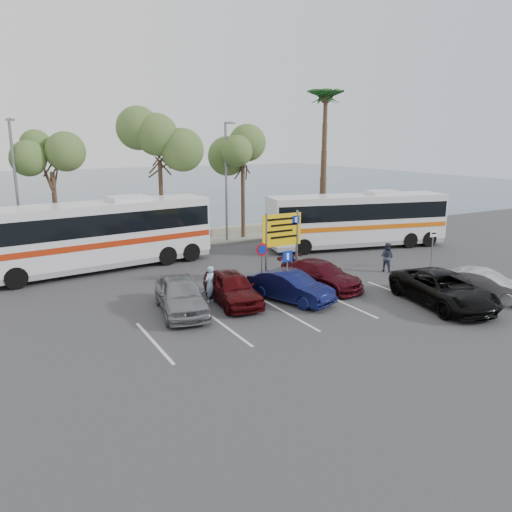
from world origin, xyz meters
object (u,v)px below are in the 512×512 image
street_lamp_right (227,176)px  car_maroon (321,275)px  coach_bus_left (97,237)px  suv_black (444,289)px  direction_sign (282,235)px  car_red (232,288)px  pedestrian_near (210,284)px  car_blue (291,287)px  street_lamp_left (16,184)px  pedestrian_far (387,257)px  car_silver_a (181,295)px  coach_bus_right (357,222)px  car_silver_b (484,285)px

street_lamp_right → car_maroon: 12.68m
coach_bus_left → suv_black: coach_bus_left is taller
street_lamp_right → direction_sign: street_lamp_right is taller
car_red → pedestrian_near: pedestrian_near is taller
coach_bus_left → car_blue: size_ratio=3.18×
street_lamp_left → pedestrian_far: bearing=-33.3°
street_lamp_left → car_silver_a: size_ratio=1.77×
pedestrian_near → car_red: bearing=113.3°
car_blue → coach_bus_right: bearing=16.5°
direction_sign → suv_black: 7.90m
coach_bus_left → car_silver_a: (1.50, -8.73, -1.07)m
street_lamp_right → coach_bus_right: bearing=-39.9°
direction_sign → pedestrian_near: direction_sign is taller
coach_bus_left → pedestrian_far: size_ratio=8.08×
pedestrian_near → pedestrian_far: (10.56, 0.11, -0.02)m
street_lamp_right → coach_bus_right: (6.76, -5.67, -2.87)m
car_maroon → coach_bus_right: bearing=25.8°
car_blue → car_maroon: bearing=2.8°
coach_bus_left → car_maroon: coach_bus_left is taller
coach_bus_left → suv_black: 17.91m
car_maroon → suv_black: suv_black is taller
car_maroon → car_silver_b: (5.48, -4.94, 0.00)m
coach_bus_right → car_blue: size_ratio=3.00×
direction_sign → coach_bus_left: 10.30m
direction_sign → suv_black: direction_sign is taller
pedestrian_near → pedestrian_far: size_ratio=1.03×
street_lamp_left → coach_bus_right: size_ratio=0.66×
car_silver_a → suv_black: bearing=-14.0°
street_lamp_left → car_silver_a: bearing=-67.4°
direction_sign → pedestrian_near: size_ratio=2.19×
car_maroon → car_silver_b: 7.38m
street_lamp_right → car_silver_a: 14.94m
coach_bus_right → car_blue: (-9.96, -7.36, -1.05)m
car_maroon → pedestrian_near: size_ratio=2.72×
car_blue → pedestrian_near: 3.59m
direction_sign → car_maroon: bearing=-54.8°
coach_bus_right → pedestrian_far: bearing=-114.8°
car_red → car_silver_b: size_ratio=1.06×
direction_sign → car_silver_b: size_ratio=0.91×
coach_bus_right → pedestrian_near: bearing=-156.5°
street_lamp_left → suv_black: 22.99m
coach_bus_right → car_maroon: bearing=-140.0°
street_lamp_left → coach_bus_left: size_ratio=0.62×
suv_black → car_blue: bearing=157.0°
car_blue → pedestrian_far: 7.56m
direction_sign → car_blue: bearing=-114.0°
car_red → pedestrian_far: (9.76, 0.73, 0.09)m
street_lamp_right → pedestrian_far: street_lamp_right is taller
car_silver_a → car_blue: car_silver_a is taller
street_lamp_right → pedestrian_near: street_lamp_right is taller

